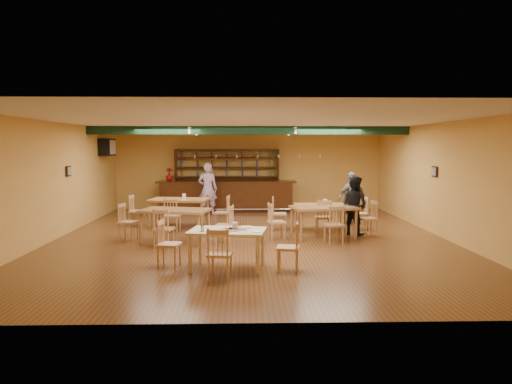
{
  "coord_description": "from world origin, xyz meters",
  "views": [
    {
      "loc": [
        -0.17,
        -12.25,
        2.36
      ],
      "look_at": [
        0.16,
        0.6,
        1.15
      ],
      "focal_mm": 33.67,
      "sensor_mm": 36.0,
      "label": 1
    }
  ],
  "objects_px": {
    "dining_table_c": "(175,226)",
    "near_table": "(227,250)",
    "bar_counter": "(227,196)",
    "dining_table_a": "(179,213)",
    "dining_table_b": "(320,217)",
    "dining_table_d": "(323,222)",
    "patron_right_a": "(354,205)",
    "patron_bar": "(208,189)"
  },
  "relations": [
    {
      "from": "dining_table_c",
      "to": "near_table",
      "type": "xyz_separation_m",
      "value": [
        1.39,
        -2.73,
        -0.02
      ]
    },
    {
      "from": "bar_counter",
      "to": "dining_table_c",
      "type": "distance_m",
      "value": 5.65
    },
    {
      "from": "dining_table_a",
      "to": "dining_table_b",
      "type": "distance_m",
      "value": 4.11
    },
    {
      "from": "dining_table_a",
      "to": "dining_table_d",
      "type": "bearing_deg",
      "value": -16.1
    },
    {
      "from": "patron_right_a",
      "to": "dining_table_d",
      "type": "bearing_deg",
      "value": 72.8
    },
    {
      "from": "bar_counter",
      "to": "dining_table_d",
      "type": "distance_m",
      "value": 5.74
    },
    {
      "from": "dining_table_b",
      "to": "dining_table_d",
      "type": "relative_size",
      "value": 0.89
    },
    {
      "from": "near_table",
      "to": "dining_table_b",
      "type": "bearing_deg",
      "value": 69.56
    },
    {
      "from": "dining_table_b",
      "to": "patron_right_a",
      "type": "height_order",
      "value": "patron_right_a"
    },
    {
      "from": "patron_bar",
      "to": "near_table",
      "type": "bearing_deg",
      "value": 97.27
    },
    {
      "from": "dining_table_b",
      "to": "dining_table_c",
      "type": "xyz_separation_m",
      "value": [
        -3.89,
        -1.68,
        0.05
      ]
    },
    {
      "from": "dining_table_a",
      "to": "patron_bar",
      "type": "height_order",
      "value": "patron_bar"
    },
    {
      "from": "dining_table_d",
      "to": "patron_bar",
      "type": "bearing_deg",
      "value": 117.05
    },
    {
      "from": "bar_counter",
      "to": "dining_table_c",
      "type": "relative_size",
      "value": 3.08
    },
    {
      "from": "dining_table_a",
      "to": "dining_table_d",
      "type": "height_order",
      "value": "dining_table_a"
    },
    {
      "from": "bar_counter",
      "to": "near_table",
      "type": "bearing_deg",
      "value": -87.89
    },
    {
      "from": "dining_table_b",
      "to": "near_table",
      "type": "height_order",
      "value": "near_table"
    },
    {
      "from": "bar_counter",
      "to": "dining_table_a",
      "type": "bearing_deg",
      "value": -110.98
    },
    {
      "from": "bar_counter",
      "to": "patron_bar",
      "type": "height_order",
      "value": "patron_bar"
    },
    {
      "from": "dining_table_d",
      "to": "dining_table_a",
      "type": "bearing_deg",
      "value": 145.41
    },
    {
      "from": "near_table",
      "to": "patron_bar",
      "type": "height_order",
      "value": "patron_bar"
    },
    {
      "from": "bar_counter",
      "to": "dining_table_c",
      "type": "bearing_deg",
      "value": -101.07
    },
    {
      "from": "dining_table_a",
      "to": "bar_counter",
      "type": "bearing_deg",
      "value": 76.48
    },
    {
      "from": "dining_table_c",
      "to": "dining_table_d",
      "type": "relative_size",
      "value": 1.0
    },
    {
      "from": "bar_counter",
      "to": "near_table",
      "type": "relative_size",
      "value": 3.5
    },
    {
      "from": "dining_table_b",
      "to": "patron_right_a",
      "type": "relative_size",
      "value": 0.91
    },
    {
      "from": "dining_table_a",
      "to": "dining_table_b",
      "type": "xyz_separation_m",
      "value": [
        4.08,
        -0.53,
        -0.06
      ]
    },
    {
      "from": "dining_table_a",
      "to": "patron_right_a",
      "type": "xyz_separation_m",
      "value": [
        4.88,
        -1.33,
        0.37
      ]
    },
    {
      "from": "dining_table_c",
      "to": "patron_bar",
      "type": "height_order",
      "value": "patron_bar"
    },
    {
      "from": "bar_counter",
      "to": "dining_table_b",
      "type": "distance_m",
      "value": 4.77
    },
    {
      "from": "dining_table_d",
      "to": "patron_bar",
      "type": "relative_size",
      "value": 0.9
    },
    {
      "from": "bar_counter",
      "to": "patron_right_a",
      "type": "bearing_deg",
      "value": -52.32
    },
    {
      "from": "near_table",
      "to": "patron_right_a",
      "type": "bearing_deg",
      "value": 56.67
    },
    {
      "from": "dining_table_d",
      "to": "patron_bar",
      "type": "xyz_separation_m",
      "value": [
        -3.32,
        4.24,
        0.5
      ]
    },
    {
      "from": "bar_counter",
      "to": "patron_bar",
      "type": "bearing_deg",
      "value": -127.05
    },
    {
      "from": "near_table",
      "to": "patron_bar",
      "type": "distance_m",
      "value": 7.52
    },
    {
      "from": "bar_counter",
      "to": "dining_table_b",
      "type": "height_order",
      "value": "bar_counter"
    },
    {
      "from": "dining_table_a",
      "to": "patron_right_a",
      "type": "height_order",
      "value": "patron_right_a"
    },
    {
      "from": "patron_bar",
      "to": "patron_right_a",
      "type": "relative_size",
      "value": 1.14
    },
    {
      "from": "dining_table_c",
      "to": "patron_right_a",
      "type": "distance_m",
      "value": 4.78
    },
    {
      "from": "dining_table_d",
      "to": "near_table",
      "type": "relative_size",
      "value": 1.13
    },
    {
      "from": "near_table",
      "to": "dining_table_d",
      "type": "bearing_deg",
      "value": 62.3
    }
  ]
}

